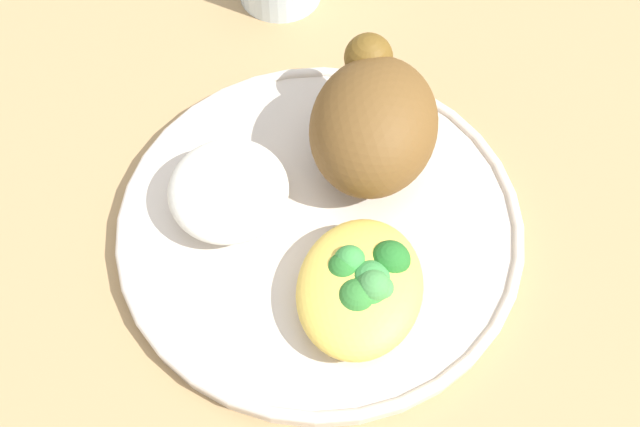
{
  "coord_description": "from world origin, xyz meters",
  "views": [
    {
      "loc": [
        -0.29,
        -0.06,
        0.52
      ],
      "look_at": [
        0.0,
        0.0,
        0.03
      ],
      "focal_mm": 46.93,
      "sensor_mm": 36.0,
      "label": 1
    }
  ],
  "objects_px": {
    "plate": "(320,226)",
    "roasted_chicken": "(373,122)",
    "mac_cheese_with_broccoli": "(362,285)",
    "rice_pile": "(230,186)"
  },
  "relations": [
    {
      "from": "plate",
      "to": "roasted_chicken",
      "type": "distance_m",
      "value": 0.08
    },
    {
      "from": "roasted_chicken",
      "to": "mac_cheese_with_broccoli",
      "type": "height_order",
      "value": "roasted_chicken"
    },
    {
      "from": "roasted_chicken",
      "to": "plate",
      "type": "bearing_deg",
      "value": 158.83
    },
    {
      "from": "plate",
      "to": "mac_cheese_with_broccoli",
      "type": "height_order",
      "value": "mac_cheese_with_broccoli"
    },
    {
      "from": "plate",
      "to": "rice_pile",
      "type": "relative_size",
      "value": 3.37
    },
    {
      "from": "rice_pile",
      "to": "mac_cheese_with_broccoli",
      "type": "relative_size",
      "value": 0.83
    },
    {
      "from": "rice_pile",
      "to": "mac_cheese_with_broccoli",
      "type": "xyz_separation_m",
      "value": [
        -0.06,
        -0.1,
        0.0
      ]
    },
    {
      "from": "roasted_chicken",
      "to": "rice_pile",
      "type": "bearing_deg",
      "value": 123.64
    },
    {
      "from": "rice_pile",
      "to": "mac_cheese_with_broccoli",
      "type": "height_order",
      "value": "mac_cheese_with_broccoli"
    },
    {
      "from": "plate",
      "to": "rice_pile",
      "type": "xyz_separation_m",
      "value": [
        0.0,
        0.07,
        0.03
      ]
    }
  ]
}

